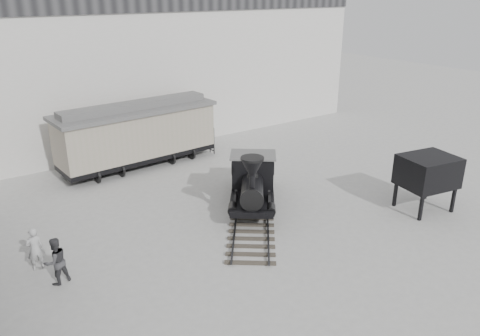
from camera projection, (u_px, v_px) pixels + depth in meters
ground at (285, 251)px, 17.68m from camera, size 90.00×90.00×0.00m
north_wall at (122, 57)px, 27.13m from camera, size 34.00×2.51×11.00m
locomotive at (253, 184)px, 20.85m from camera, size 6.70×7.96×3.04m
boxcar at (137, 133)px, 25.51m from camera, size 8.96×3.30×3.61m
visitor_a at (35, 249)px, 16.30m from camera, size 0.61×0.43×1.59m
visitor_b at (56, 261)px, 15.49m from camera, size 0.95×0.82×1.67m
coal_hopper at (427, 175)px, 20.47m from camera, size 2.58×2.24×2.50m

